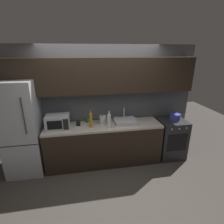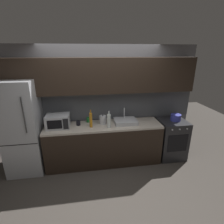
# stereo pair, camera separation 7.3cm
# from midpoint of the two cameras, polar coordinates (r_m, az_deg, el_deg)

# --- Properties ---
(ground_plane) EXTENTS (10.00, 10.00, 0.00)m
(ground_plane) POSITION_cam_midpoint_polar(r_m,az_deg,el_deg) (3.41, -0.04, -24.55)
(ground_plane) COLOR #3D3833
(back_wall) EXTENTS (4.18, 0.44, 2.50)m
(back_wall) POSITION_cam_midpoint_polar(r_m,az_deg,el_deg) (3.73, -2.86, 6.75)
(back_wall) COLOR slate
(back_wall) RESTS_ON ground
(counter_run) EXTENTS (2.44, 0.60, 0.90)m
(counter_run) POSITION_cam_midpoint_polar(r_m,az_deg,el_deg) (3.85, -2.11, -10.40)
(counter_run) COLOR black
(counter_run) RESTS_ON ground
(refrigerator) EXTENTS (0.68, 0.69, 1.89)m
(refrigerator) POSITION_cam_midpoint_polar(r_m,az_deg,el_deg) (3.82, -26.85, -4.68)
(refrigerator) COLOR #ADAFB5
(refrigerator) RESTS_ON ground
(oven_range) EXTENTS (0.60, 0.62, 0.90)m
(oven_range) POSITION_cam_midpoint_polar(r_m,az_deg,el_deg) (4.29, 19.25, -8.26)
(oven_range) COLOR #232326
(oven_range) RESTS_ON ground
(microwave) EXTENTS (0.46, 0.35, 0.27)m
(microwave) POSITION_cam_midpoint_polar(r_m,az_deg,el_deg) (3.64, -16.78, -2.91)
(microwave) COLOR #A8AAAF
(microwave) RESTS_ON counter_run
(sink_basin) EXTENTS (0.48, 0.38, 0.30)m
(sink_basin) POSITION_cam_midpoint_polar(r_m,az_deg,el_deg) (3.74, 5.00, -3.04)
(sink_basin) COLOR #ADAFB5
(sink_basin) RESTS_ON counter_run
(kettle) EXTENTS (0.17, 0.14, 0.21)m
(kettle) POSITION_cam_midpoint_polar(r_m,az_deg,el_deg) (3.67, -2.44, -2.60)
(kettle) COLOR #B7BABF
(kettle) RESTS_ON counter_run
(wine_bottle_clear) EXTENTS (0.07, 0.07, 0.34)m
(wine_bottle_clear) POSITION_cam_midpoint_polar(r_m,az_deg,el_deg) (3.48, -0.42, -2.90)
(wine_bottle_clear) COLOR silver
(wine_bottle_clear) RESTS_ON counter_run
(wine_bottle_amber) EXTENTS (0.06, 0.06, 0.37)m
(wine_bottle_amber) POSITION_cam_midpoint_polar(r_m,az_deg,el_deg) (3.51, -6.37, -2.58)
(wine_bottle_amber) COLOR #B27019
(wine_bottle_amber) RESTS_ON counter_run
(mug_green) EXTENTS (0.09, 0.09, 0.11)m
(mug_green) POSITION_cam_midpoint_polar(r_m,az_deg,el_deg) (3.81, -7.20, -2.51)
(mug_green) COLOR #1E6B2D
(mug_green) RESTS_ON counter_run
(mug_dark) EXTENTS (0.09, 0.09, 0.09)m
(mug_dark) POSITION_cam_midpoint_polar(r_m,az_deg,el_deg) (3.68, -10.46, -3.63)
(mug_dark) COLOR black
(mug_dark) RESTS_ON counter_run
(cooking_pot) EXTENTS (0.23, 0.23, 0.14)m
(cooking_pot) POSITION_cam_midpoint_polar(r_m,az_deg,el_deg) (4.11, 20.69, -1.69)
(cooking_pot) COLOR #333899
(cooking_pot) RESTS_ON oven_range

